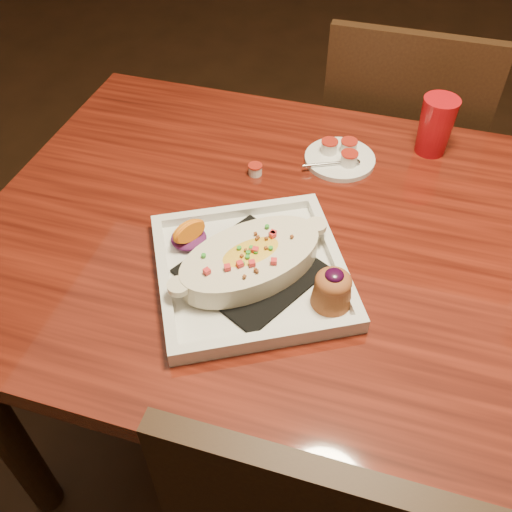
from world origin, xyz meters
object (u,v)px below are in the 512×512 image
(table, at_px, (367,284))
(chair_far, at_px, (395,159))
(saucer, at_px, (340,157))
(red_tumbler, at_px, (436,126))
(plate, at_px, (256,266))

(table, distance_m, chair_far, 0.65)
(saucer, xyz_separation_m, red_tumbler, (0.18, 0.09, 0.05))
(table, xyz_separation_m, saucer, (-0.11, 0.24, 0.11))
(chair_far, bearing_deg, red_tumbler, 103.40)
(chair_far, height_order, red_tumbler, chair_far)
(table, distance_m, plate, 0.26)
(table, height_order, plate, plate)
(plate, relative_size, saucer, 2.85)
(plate, distance_m, red_tumbler, 0.53)
(saucer, bearing_deg, red_tumbler, 27.50)
(table, relative_size, saucer, 9.98)
(chair_far, relative_size, saucer, 6.19)
(table, distance_m, saucer, 0.29)
(chair_far, xyz_separation_m, red_tumbler, (0.07, -0.29, 0.31))
(plate, height_order, saucer, plate)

